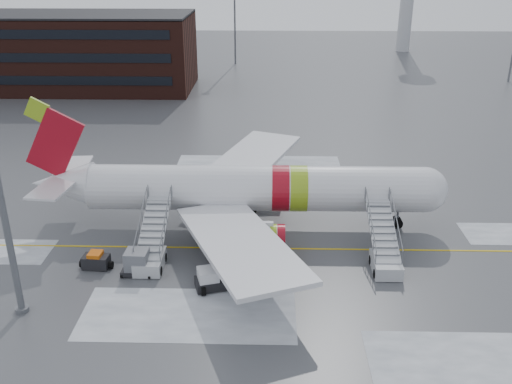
{
  "coord_description": "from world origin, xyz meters",
  "views": [
    {
      "loc": [
        -0.85,
        -40.93,
        21.98
      ],
      "look_at": [
        -1.86,
        1.07,
        4.0
      ],
      "focal_mm": 40.0,
      "sensor_mm": 36.0,
      "label": 1
    }
  ],
  "objects_px": {
    "airstair_aft": "(151,251)",
    "airstair_fwd": "(385,253)",
    "baggage_tractor": "(96,261)",
    "pushback_tug": "(213,280)",
    "uld_container": "(137,263)",
    "airliner": "(245,189)"
  },
  "relations": [
    {
      "from": "airstair_aft",
      "to": "baggage_tractor",
      "type": "height_order",
      "value": "airstair_aft"
    },
    {
      "from": "airliner",
      "to": "uld_container",
      "type": "relative_size",
      "value": 15.22
    },
    {
      "from": "airstair_aft",
      "to": "uld_container",
      "type": "relative_size",
      "value": 3.35
    },
    {
      "from": "airliner",
      "to": "airstair_fwd",
      "type": "distance_m",
      "value": 12.72
    },
    {
      "from": "airstair_aft",
      "to": "pushback_tug",
      "type": "bearing_deg",
      "value": -34.63
    },
    {
      "from": "airstair_fwd",
      "to": "pushback_tug",
      "type": "bearing_deg",
      "value": -164.83
    },
    {
      "from": "airstair_aft",
      "to": "pushback_tug",
      "type": "xyz_separation_m",
      "value": [
        4.93,
        -3.4,
        -0.37
      ]
    },
    {
      "from": "airstair_fwd",
      "to": "pushback_tug",
      "type": "relative_size",
      "value": 2.52
    },
    {
      "from": "airstair_aft",
      "to": "airliner",
      "type": "bearing_deg",
      "value": 43.8
    },
    {
      "from": "airstair_aft",
      "to": "pushback_tug",
      "type": "relative_size",
      "value": 2.52
    },
    {
      "from": "airliner",
      "to": "airstair_fwd",
      "type": "height_order",
      "value": "airliner"
    },
    {
      "from": "airstair_aft",
      "to": "uld_container",
      "type": "height_order",
      "value": "airstair_aft"
    },
    {
      "from": "airliner",
      "to": "baggage_tractor",
      "type": "bearing_deg",
      "value": -145.9
    },
    {
      "from": "airliner",
      "to": "airstair_aft",
      "type": "bearing_deg",
      "value": -136.2
    },
    {
      "from": "airliner",
      "to": "baggage_tractor",
      "type": "height_order",
      "value": "airliner"
    },
    {
      "from": "baggage_tractor",
      "to": "uld_container",
      "type": "bearing_deg",
      "value": -11.98
    },
    {
      "from": "airstair_fwd",
      "to": "baggage_tractor",
      "type": "height_order",
      "value": "airstair_fwd"
    },
    {
      "from": "baggage_tractor",
      "to": "pushback_tug",
      "type": "bearing_deg",
      "value": -16.18
    },
    {
      "from": "airstair_fwd",
      "to": "pushback_tug",
      "type": "distance_m",
      "value": 13.01
    },
    {
      "from": "airstair_aft",
      "to": "airstair_fwd",
      "type": "bearing_deg",
      "value": 0.0
    },
    {
      "from": "airstair_fwd",
      "to": "uld_container",
      "type": "height_order",
      "value": "airstair_fwd"
    },
    {
      "from": "pushback_tug",
      "to": "baggage_tractor",
      "type": "bearing_deg",
      "value": 163.82
    }
  ]
}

